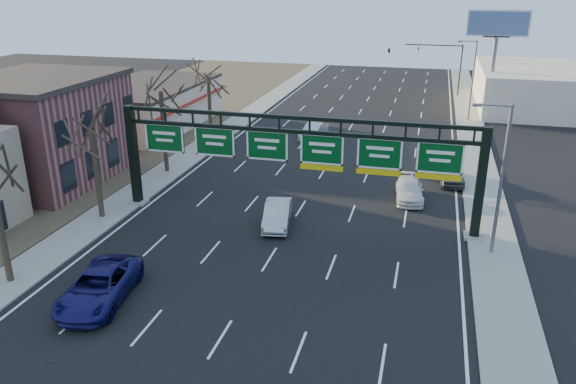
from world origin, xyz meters
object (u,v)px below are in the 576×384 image
(sign_gantry, at_px, (297,154))
(car_silver_sedan, at_px, (277,214))
(car_white_wagon, at_px, (409,190))
(car_blue_suv, at_px, (99,286))

(sign_gantry, height_order, car_silver_sedan, sign_gantry)
(sign_gantry, height_order, car_white_wagon, sign_gantry)
(car_blue_suv, xyz_separation_m, car_white_wagon, (14.41, 18.23, -0.14))
(sign_gantry, distance_m, car_white_wagon, 10.04)
(sign_gantry, xyz_separation_m, car_white_wagon, (7.21, 5.77, -3.93))
(car_silver_sedan, distance_m, car_white_wagon, 10.77)
(car_silver_sedan, xyz_separation_m, car_white_wagon, (8.21, 6.97, -0.07))
(car_blue_suv, bearing_deg, sign_gantry, 52.25)
(sign_gantry, distance_m, car_blue_suv, 14.89)
(car_blue_suv, distance_m, car_silver_sedan, 12.85)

